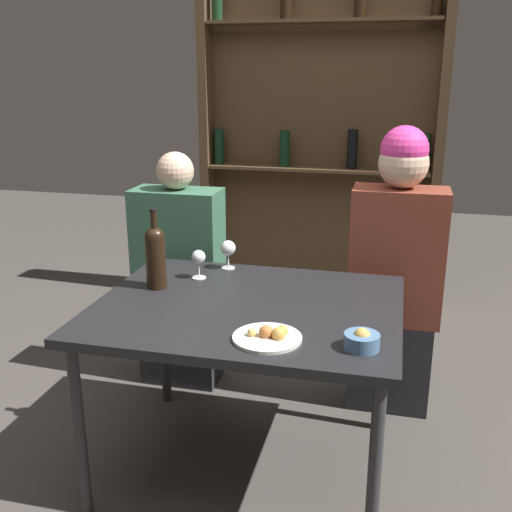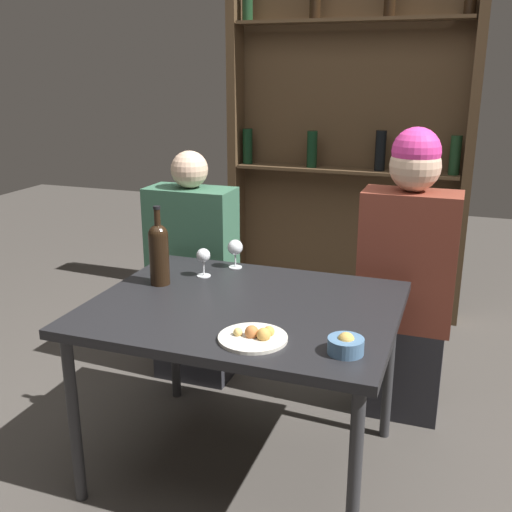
% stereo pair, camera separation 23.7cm
% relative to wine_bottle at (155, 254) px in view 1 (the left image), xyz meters
% --- Properties ---
extents(ground_plane, '(10.00, 10.00, 0.00)m').
position_rel_wine_bottle_xyz_m(ground_plane, '(0.41, -0.09, -0.86)').
color(ground_plane, '#47423D').
extents(dining_table, '(1.16, 0.93, 0.72)m').
position_rel_wine_bottle_xyz_m(dining_table, '(0.41, -0.09, -0.20)').
color(dining_table, black).
rests_on(dining_table, ground_plane).
extents(wine_rack_wall, '(1.58, 0.21, 2.12)m').
position_rel_wine_bottle_xyz_m(wine_rack_wall, '(0.41, 1.83, 0.21)').
color(wine_rack_wall, '#4C3823').
rests_on(wine_rack_wall, ground_plane).
extents(wine_bottle, '(0.08, 0.08, 0.33)m').
position_rel_wine_bottle_xyz_m(wine_bottle, '(0.00, 0.00, 0.00)').
color(wine_bottle, black).
rests_on(wine_bottle, dining_table).
extents(wine_glass_0, '(0.06, 0.06, 0.13)m').
position_rel_wine_bottle_xyz_m(wine_glass_0, '(0.13, 0.15, -0.05)').
color(wine_glass_0, silver).
rests_on(wine_glass_0, dining_table).
extents(wine_glass_1, '(0.07, 0.07, 0.13)m').
position_rel_wine_bottle_xyz_m(wine_glass_1, '(0.22, 0.31, -0.05)').
color(wine_glass_1, silver).
rests_on(wine_glass_1, dining_table).
extents(food_plate_0, '(0.23, 0.23, 0.05)m').
position_rel_wine_bottle_xyz_m(food_plate_0, '(0.55, -0.38, -0.13)').
color(food_plate_0, silver).
rests_on(food_plate_0, dining_table).
extents(snack_bowl, '(0.12, 0.12, 0.07)m').
position_rel_wine_bottle_xyz_m(snack_bowl, '(0.86, -0.37, -0.11)').
color(snack_bowl, '#4C7299').
rests_on(snack_bowl, dining_table).
extents(seated_person_left, '(0.44, 0.22, 1.21)m').
position_rel_wine_bottle_xyz_m(seated_person_left, '(-0.11, 0.54, -0.30)').
color(seated_person_left, '#26262B').
rests_on(seated_person_left, ground_plane).
extents(seated_person_right, '(0.42, 0.22, 1.35)m').
position_rel_wine_bottle_xyz_m(seated_person_right, '(0.95, 0.54, -0.20)').
color(seated_person_right, '#26262B').
rests_on(seated_person_right, ground_plane).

